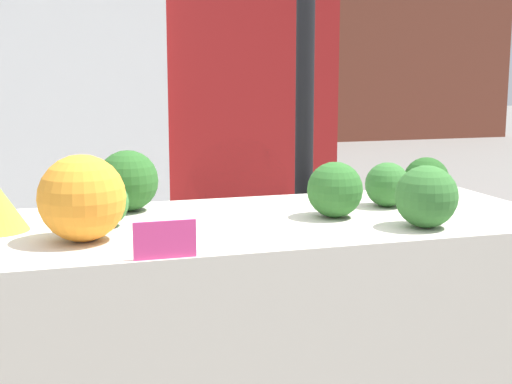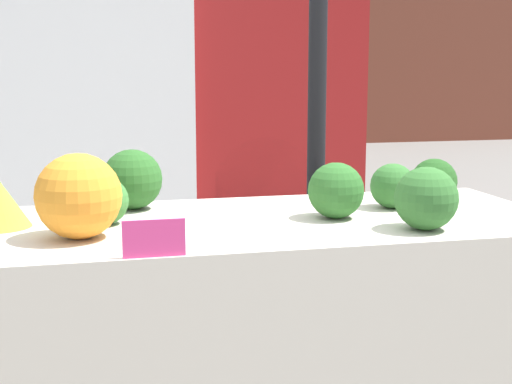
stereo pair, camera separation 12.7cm
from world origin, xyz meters
name	(u,v)px [view 2 (the right image)]	position (x,y,z in m)	size (l,w,h in m)	color
tent_pole	(317,65)	(0.39, 0.64, 1.30)	(0.07, 0.07, 2.59)	black
market_table	(261,266)	(0.00, -0.06, 0.73)	(1.75, 0.73, 0.85)	beige
orange_cauliflower	(78,196)	(-0.49, -0.12, 0.96)	(0.22, 0.22, 0.22)	orange
broccoli_head_0	(105,201)	(-0.42, 0.03, 0.92)	(0.13, 0.13, 0.13)	#387533
broccoli_head_1	(336,191)	(0.23, -0.03, 0.94)	(0.16, 0.16, 0.16)	#2D6628
broccoli_head_2	(426,199)	(0.41, -0.23, 0.94)	(0.17, 0.17, 0.17)	#336B2D
broccoli_head_3	(434,181)	(0.61, 0.10, 0.93)	(0.15, 0.15, 0.15)	#23511E
broccoli_head_4	(132,179)	(-0.33, 0.24, 0.95)	(0.19, 0.19, 0.19)	#285B23
broccoli_head_5	(393,186)	(0.45, 0.07, 0.92)	(0.14, 0.14, 0.14)	#336B2D
price_sign	(154,238)	(-0.32, -0.35, 0.90)	(0.14, 0.01, 0.09)	#E53D84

